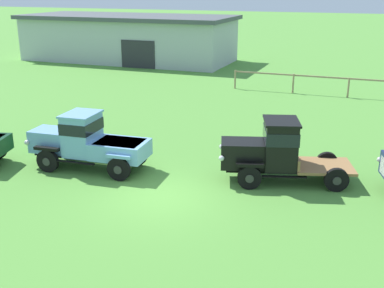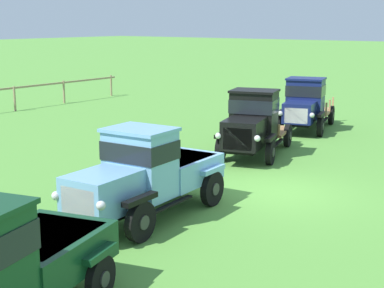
% 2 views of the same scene
% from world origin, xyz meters
% --- Properties ---
extents(ground_plane, '(240.00, 240.00, 0.00)m').
position_xyz_m(ground_plane, '(0.00, 0.00, 0.00)').
color(ground_plane, '#518E38').
extents(farm_shed, '(20.18, 8.38, 4.25)m').
position_xyz_m(farm_shed, '(-15.95, 27.75, 2.15)').
color(farm_shed, '#B2B7BC').
rests_on(farm_shed, ground).
extents(paddock_fence, '(15.54, 0.60, 1.31)m').
position_xyz_m(paddock_fence, '(5.01, 18.60, 0.96)').
color(paddock_fence, '#997F60').
rests_on(paddock_fence, ground).
extents(vintage_truck_second_in_line, '(4.96, 2.16, 2.25)m').
position_xyz_m(vintage_truck_second_in_line, '(-3.83, 1.47, 1.13)').
color(vintage_truck_second_in_line, black).
rests_on(vintage_truck_second_in_line, ground).
extents(vintage_truck_midrow_center, '(5.14, 3.00, 2.35)m').
position_xyz_m(vintage_truck_midrow_center, '(3.30, 2.79, 1.20)').
color(vintage_truck_midrow_center, black).
rests_on(vintage_truck_midrow_center, ground).
extents(oil_drum_beside_row, '(0.56, 0.56, 0.92)m').
position_xyz_m(oil_drum_beside_row, '(-7.03, 2.45, 0.46)').
color(oil_drum_beside_row, '#1E7F33').
rests_on(oil_drum_beside_row, ground).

